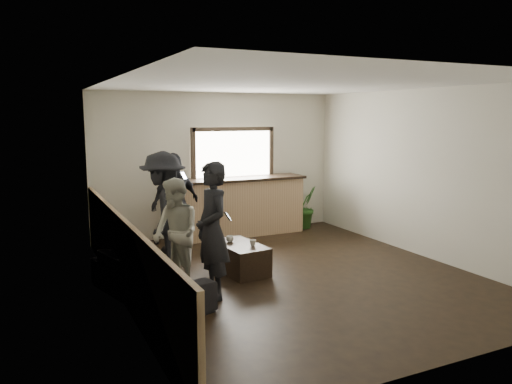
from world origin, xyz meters
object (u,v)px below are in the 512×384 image
cup_b (253,243)px  person_d (176,203)px  person_c (164,213)px  sofa (149,277)px  person_a (212,231)px  person_b (176,233)px  cup_a (230,239)px  potted_plant (306,207)px  coffee_table (240,258)px  bar_counter (238,203)px

cup_b → person_d: bearing=112.2°
person_c → person_d: (0.47, 0.98, -0.05)m
sofa → person_d: bearing=-41.2°
person_a → person_b: bearing=-154.2°
cup_a → person_c: person_c is taller
sofa → person_d: 2.27m
potted_plant → person_c: person_c is taller
person_a → person_d: person_a is taller
coffee_table → person_b: bearing=-168.9°
cup_b → sofa: bearing=-169.2°
cup_a → person_a: size_ratio=0.07×
cup_a → cup_b: bearing=-58.6°
bar_counter → coffee_table: (-0.95, -2.22, -0.42)m
cup_b → potted_plant: size_ratio=0.11×
bar_counter → person_a: 3.49m
bar_counter → potted_plant: size_ratio=3.01×
person_a → bar_counter: bearing=150.3°
sofa → person_a: (0.75, -0.33, 0.61)m
sofa → cup_a: size_ratio=16.35×
person_c → person_a: bearing=34.0°
bar_counter → potted_plant: bearing=-1.7°
person_a → coffee_table: bearing=137.0°
person_a → person_d: size_ratio=1.02×
potted_plant → person_b: bearing=-146.1°
person_d → person_b: bearing=47.7°
person_b → person_d: (0.50, 1.69, 0.11)m
bar_counter → sofa: 3.67m
bar_counter → cup_a: bearing=-117.0°
cup_b → person_b: (-1.18, -0.03, 0.28)m
cup_a → person_d: size_ratio=0.07×
person_a → person_c: person_c is taller
sofa → coffee_table: sofa is taller
coffee_table → cup_a: (-0.09, 0.18, 0.26)m
cup_a → person_d: bearing=109.4°
potted_plant → person_a: bearing=-137.3°
potted_plant → person_b: (-3.54, -2.38, 0.31)m
cup_a → person_a: 1.26m
coffee_table → person_a: 1.29m
cup_a → person_b: (-0.96, -0.39, 0.27)m
potted_plant → cup_a: bearing=-142.3°
potted_plant → person_a: size_ratio=0.50×
person_b → cup_b: bearing=76.9°
potted_plant → person_a: (-3.24, -2.99, 0.44)m
bar_counter → person_c: 2.62m
bar_counter → person_c: bearing=-139.1°
coffee_table → person_a: (-0.75, -0.82, 0.67)m
person_d → sofa: bearing=38.5°
cup_b → person_c: size_ratio=0.05×
bar_counter → person_a: bearing=-119.2°
bar_counter → sofa: size_ratio=1.39×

